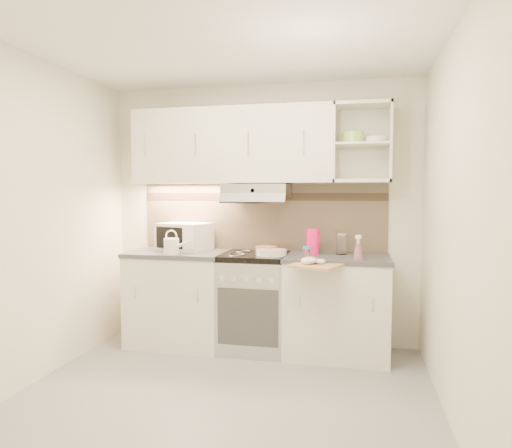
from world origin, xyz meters
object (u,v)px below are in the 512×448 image
object	(u,v)px
watering_can	(172,246)
plate_stack	(272,252)
electric_range	(255,301)
glass_jar	(341,244)
pink_pitcher	(313,241)
cutting_board	(316,265)
microwave	(185,236)
spray_bottle	(358,250)

from	to	relation	value
watering_can	plate_stack	distance (m)	0.90
electric_range	glass_jar	size ratio (longest dim) A/B	4.62
pink_pitcher	cutting_board	xyz separation A→B (m)	(0.07, -0.45, -0.15)
cutting_board	microwave	bearing A→B (deg)	-178.92
glass_jar	watering_can	bearing A→B (deg)	-167.24
microwave	pink_pitcher	distance (m)	1.26
cutting_board	watering_can	bearing A→B (deg)	-165.31
microwave	glass_jar	world-z (taller)	microwave
microwave	cutting_board	bearing A→B (deg)	-5.26
watering_can	cutting_board	xyz separation A→B (m)	(1.31, -0.16, -0.11)
electric_range	microwave	bearing A→B (deg)	170.97
glass_jar	electric_range	bearing A→B (deg)	-171.33
electric_range	pink_pitcher	distance (m)	0.78
pink_pitcher	spray_bottle	bearing A→B (deg)	-48.38
watering_can	spray_bottle	world-z (taller)	watering_can
microwave	electric_range	bearing A→B (deg)	6.20
plate_stack	glass_jar	xyz separation A→B (m)	(0.61, 0.19, 0.07)
pink_pitcher	glass_jar	world-z (taller)	pink_pitcher
electric_range	pink_pitcher	size ratio (longest dim) A/B	3.85
electric_range	glass_jar	world-z (taller)	glass_jar
microwave	watering_can	bearing A→B (deg)	-72.78
microwave	spray_bottle	distance (m)	1.69
electric_range	glass_jar	xyz separation A→B (m)	(0.78, 0.12, 0.55)
glass_jar	cutting_board	size ratio (longest dim) A/B	0.53
electric_range	microwave	world-z (taller)	microwave
glass_jar	cutting_board	bearing A→B (deg)	-110.62
microwave	pink_pitcher	bearing A→B (deg)	13.30
electric_range	glass_jar	bearing A→B (deg)	8.67
watering_can	spray_bottle	distance (m)	1.65
plate_stack	pink_pitcher	distance (m)	0.40
electric_range	cutting_board	xyz separation A→B (m)	(0.59, -0.38, 0.42)
watering_can	spray_bottle	size ratio (longest dim) A/B	1.18
watering_can	electric_range	bearing A→B (deg)	20.07
pink_pitcher	electric_range	bearing A→B (deg)	175.81
electric_range	pink_pitcher	world-z (taller)	pink_pitcher
spray_bottle	cutting_board	xyz separation A→B (m)	(-0.33, -0.16, -0.12)
electric_range	spray_bottle	bearing A→B (deg)	-13.34
microwave	pink_pitcher	xyz separation A→B (m)	(1.26, -0.04, -0.01)
plate_stack	spray_bottle	size ratio (longest dim) A/B	1.21
watering_can	microwave	bearing A→B (deg)	95.01
watering_can	plate_stack	xyz separation A→B (m)	(0.89, 0.15, -0.05)
glass_jar	pink_pitcher	bearing A→B (deg)	-169.87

